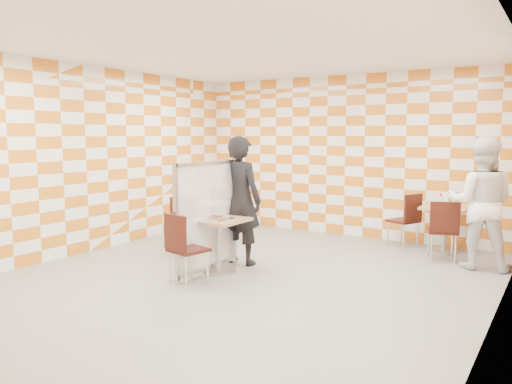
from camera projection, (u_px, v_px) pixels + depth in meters
room_shell at (263, 164)px, 6.87m from camera, size 7.00×7.00×7.00m
main_table at (219, 236)px, 6.90m from camera, size 0.70×0.70×0.75m
second_table at (445, 221)px, 8.07m from camera, size 0.70×0.70×0.75m
empty_table at (204, 217)px, 8.51m from camera, size 0.70×0.70×0.75m
chair_main_front at (182, 244)px, 6.24m from camera, size 0.50×0.51×0.92m
chair_second_front at (443, 226)px, 7.42m from camera, size 0.54×0.54×0.92m
chair_second_side at (408, 216)px, 8.34m from camera, size 0.56×0.56×0.92m
chair_empty_near at (185, 220)px, 7.96m from camera, size 0.56×0.57×0.92m
chair_empty_far at (220, 210)px, 9.05m from camera, size 0.55×0.55×0.92m
partition at (208, 216)px, 6.82m from camera, size 0.08×1.38×1.55m
man_dark at (240, 200)px, 7.31m from camera, size 0.71×0.48×1.89m
man_white at (481, 203)px, 7.04m from camera, size 0.99×0.82×1.88m
pizza_on_foil at (218, 218)px, 6.86m from camera, size 0.40×0.40×0.04m
sport_bottle at (440, 200)px, 8.14m from camera, size 0.06×0.06×0.20m
soda_bottle at (454, 200)px, 8.01m from camera, size 0.07×0.07×0.23m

